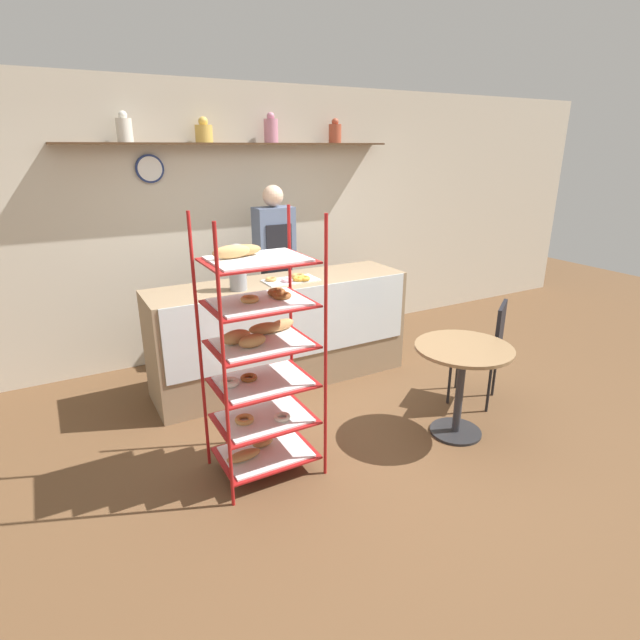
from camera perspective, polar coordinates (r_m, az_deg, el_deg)
ground_plane at (r=3.93m, az=2.85°, el=-13.14°), size 14.00×14.00×0.00m
back_wall at (r=5.32m, az=-9.44°, el=11.02°), size 10.00×0.30×2.70m
display_counter at (r=4.60m, az=-4.39°, el=-1.37°), size 2.35×0.62×0.97m
pastry_rack at (r=3.21m, az=-6.91°, el=-4.22°), size 0.68×0.51×1.75m
person_worker at (r=4.95m, az=-5.16°, el=5.98°), size 0.37×0.23×1.76m
cafe_table at (r=3.86m, az=15.90°, el=-5.37°), size 0.71×0.71×0.72m
cafe_chair at (r=4.41m, az=18.53°, el=-2.38°), size 0.53×0.53×0.90m
coffee_carafe at (r=4.17m, az=-9.41°, el=5.92°), size 0.14×0.14×0.39m
donut_tray_counter at (r=4.43m, az=-3.14°, el=4.69°), size 0.48×0.26×0.05m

